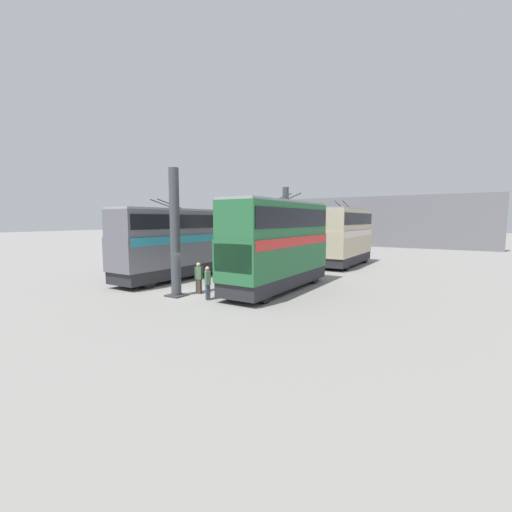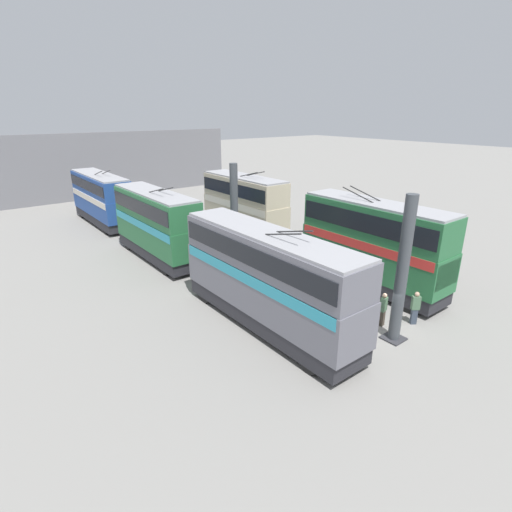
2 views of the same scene
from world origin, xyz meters
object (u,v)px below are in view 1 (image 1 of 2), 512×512
at_px(oil_drum, 251,268).
at_px(bus_right_mid, 269,233).
at_px(bus_left_far, 346,233).
at_px(person_aisle_midway, 243,264).
at_px(person_by_left_row, 208,282).
at_px(person_aisle_foreground, 199,277).
at_px(bus_left_near, 278,240).
at_px(bus_right_near, 183,239).
at_px(bus_right_far, 314,231).

bearing_deg(oil_drum, bus_right_mid, 20.41).
height_order(bus_left_far, person_aisle_midway, bus_left_far).
bearing_deg(person_by_left_row, person_aisle_foreground, -86.52).
relative_size(bus_left_near, bus_right_near, 0.84).
bearing_deg(bus_right_mid, oil_drum, -159.59).
bearing_deg(bus_left_far, bus_left_near, 180.00).
height_order(bus_right_far, oil_drum, bus_right_far).
distance_m(bus_right_mid, person_aisle_midway, 9.92).
xyz_separation_m(bus_left_far, person_aisle_foreground, (-16.65, 3.43, -2.07)).
relative_size(bus_left_far, person_aisle_midway, 5.40).
bearing_deg(bus_left_far, oil_drum, 148.69).
relative_size(bus_right_mid, person_aisle_foreground, 5.25).
xyz_separation_m(bus_right_far, oil_drum, (-20.55, -3.04, -2.33)).
bearing_deg(bus_left_far, person_aisle_foreground, 168.36).
height_order(bus_left_far, person_aisle_foreground, bus_left_far).
distance_m(bus_right_far, person_aisle_foreground, 29.20).
bearing_deg(person_aisle_midway, bus_right_far, -25.50).
xyz_separation_m(bus_right_far, person_aisle_foreground, (-28.75, -4.74, -1.78)).
distance_m(bus_right_near, person_aisle_midway, 5.07).
bearing_deg(person_by_left_row, bus_left_far, -150.72).
height_order(bus_left_near, bus_left_far, bus_left_near).
height_order(bus_left_near, bus_right_far, bus_left_near).
height_order(bus_right_near, bus_right_far, bus_right_near).
xyz_separation_m(bus_right_near, bus_right_mid, (12.75, -0.00, -0.02)).
height_order(bus_left_near, person_aisle_midway, bus_left_near).
height_order(bus_left_far, bus_right_near, bus_left_far).
relative_size(bus_left_far, bus_right_near, 0.79).
xyz_separation_m(bus_right_near, person_aisle_midway, (3.52, -3.04, -2.02)).
relative_size(person_aisle_midway, oil_drum, 1.92).
bearing_deg(bus_right_far, bus_left_near, -162.13).
xyz_separation_m(person_aisle_midway, oil_drum, (1.07, 0.00, -0.45)).
bearing_deg(person_by_left_row, bus_right_near, -90.50).
height_order(bus_left_near, bus_right_near, bus_left_near).
distance_m(bus_right_far, person_by_left_row, 30.36).
distance_m(bus_left_far, bus_right_mid, 8.18).
relative_size(bus_left_far, bus_right_mid, 0.94).
distance_m(person_aisle_midway, oil_drum, 1.16).
distance_m(bus_right_mid, oil_drum, 9.05).
bearing_deg(bus_left_near, bus_right_near, 88.42).
bearing_deg(person_aisle_midway, bus_left_far, -61.87).
height_order(bus_right_mid, oil_drum, bus_right_mid).
bearing_deg(bus_left_near, person_aisle_foreground, 134.71).
bearing_deg(bus_right_near, bus_left_far, -32.11).
bearing_deg(bus_left_near, person_aisle_midway, 53.94).
distance_m(bus_left_far, bus_right_near, 15.38).
bearing_deg(person_aisle_foreground, bus_left_near, 122.78).
xyz_separation_m(bus_right_mid, oil_drum, (-8.17, -3.04, -2.45)).
bearing_deg(person_aisle_foreground, person_aisle_midway, -178.49).
relative_size(bus_right_mid, bus_right_far, 0.93).
xyz_separation_m(bus_left_near, person_aisle_midway, (3.74, 5.14, -2.21)).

